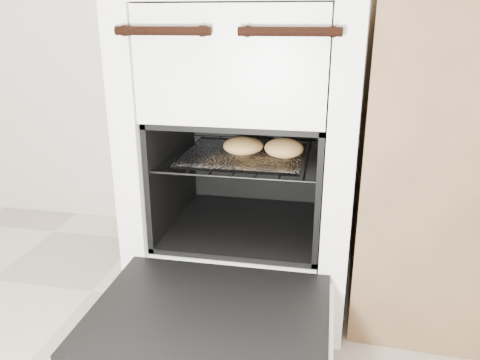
{
  "coord_description": "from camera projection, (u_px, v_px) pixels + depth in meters",
  "views": [
    {
      "loc": [
        0.31,
        -0.03,
        0.75
      ],
      "look_at": [
        0.1,
        1.06,
        0.36
      ],
      "focal_mm": 35.0,
      "sensor_mm": 36.0,
      "label": 1
    }
  ],
  "objects": [
    {
      "name": "foil_sheet",
      "position": [
        244.0,
        155.0,
        1.22
      ],
      "size": [
        0.31,
        0.27,
        0.01
      ],
      "primitive_type": "cube",
      "color": "white",
      "rests_on": "oven_rack"
    },
    {
      "name": "stove",
      "position": [
        249.0,
        149.0,
        1.29
      ],
      "size": [
        0.54,
        0.61,
        0.84
      ],
      "color": "white",
      "rests_on": "ground"
    },
    {
      "name": "oven_rack",
      "position": [
        245.0,
        155.0,
        1.23
      ],
      "size": [
        0.4,
        0.38,
        0.01
      ],
      "color": "black",
      "rests_on": "stove"
    },
    {
      "name": "baked_rolls",
      "position": [
        259.0,
        146.0,
        1.2
      ],
      "size": [
        0.25,
        0.15,
        0.05
      ],
      "color": "tan",
      "rests_on": "foil_sheet"
    },
    {
      "name": "oven_door",
      "position": [
        209.0,
        318.0,
        0.94
      ],
      "size": [
        0.49,
        0.38,
        0.03
      ],
      "color": "black",
      "rests_on": "stove"
    }
  ]
}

